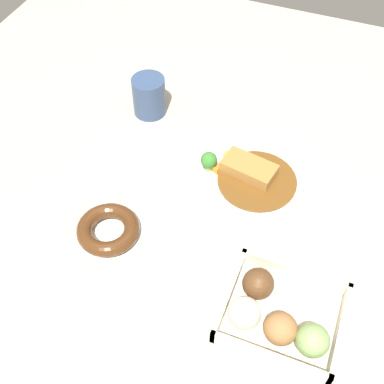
{
  "coord_description": "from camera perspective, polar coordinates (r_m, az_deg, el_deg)",
  "views": [
    {
      "loc": [
        0.15,
        -0.53,
        0.76
      ],
      "look_at": [
        -0.08,
        0.04,
        0.03
      ],
      "focal_mm": 46.71,
      "sensor_mm": 36.0,
      "label": 1
    }
  ],
  "objects": [
    {
      "name": "chocolate_ring_donut",
      "position": [
        0.93,
        -9.55,
        -4.28
      ],
      "size": [
        0.13,
        0.13,
        0.03
      ],
      "color": "white",
      "rests_on": "ground_plane"
    },
    {
      "name": "donut_box",
      "position": [
        0.83,
        9.73,
        -13.79
      ],
      "size": [
        0.19,
        0.17,
        0.07
      ],
      "color": "beige",
      "rests_on": "ground_plane"
    },
    {
      "name": "ground_plane",
      "position": [
        0.94,
        3.4,
        -4.2
      ],
      "size": [
        1.6,
        1.6,
        0.0
      ],
      "primitive_type": "plane",
      "color": "#B2A893"
    },
    {
      "name": "coffee_mug",
      "position": [
        1.14,
        -4.92,
        10.87
      ],
      "size": [
        0.07,
        0.07,
        0.09
      ],
      "primitive_type": "cylinder",
      "color": "#33476B",
      "rests_on": "ground_plane"
    },
    {
      "name": "curry_plate",
      "position": [
        1.01,
        5.95,
        1.98
      ],
      "size": [
        0.25,
        0.25,
        0.06
      ],
      "color": "white",
      "rests_on": "ground_plane"
    }
  ]
}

